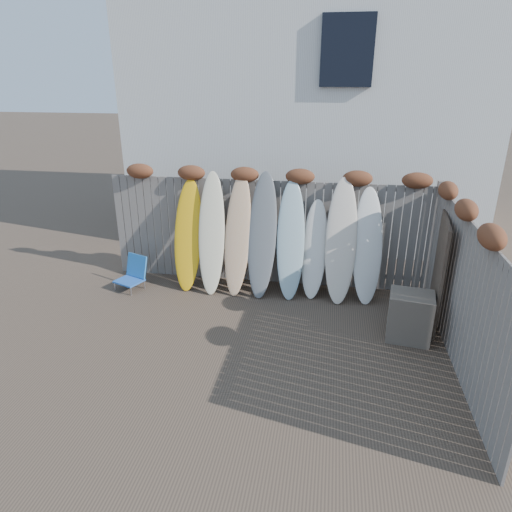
% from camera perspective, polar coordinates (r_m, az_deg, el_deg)
% --- Properties ---
extents(ground, '(80.00, 80.00, 0.00)m').
position_cam_1_polar(ground, '(6.93, -1.66, -11.40)').
color(ground, '#493A2D').
extents(back_fence, '(6.05, 0.28, 2.24)m').
position_cam_1_polar(back_fence, '(8.55, 1.71, 4.06)').
color(back_fence, slate).
rests_on(back_fence, ground).
extents(right_fence, '(0.28, 4.40, 2.24)m').
position_cam_1_polar(right_fence, '(6.76, 24.51, -3.38)').
color(right_fence, slate).
rests_on(right_fence, ground).
extents(house, '(8.50, 5.50, 6.33)m').
position_cam_1_polar(house, '(12.21, 6.78, 18.92)').
color(house, silver).
rests_on(house, ground).
extents(beach_chair, '(0.61, 0.63, 0.62)m').
position_cam_1_polar(beach_chair, '(8.93, -15.13, -2.10)').
color(beach_chair, '#2358B1').
rests_on(beach_chair, ground).
extents(wooden_crate, '(0.70, 0.61, 0.74)m').
position_cam_1_polar(wooden_crate, '(7.35, 18.67, -7.17)').
color(wooden_crate, '#716255').
rests_on(wooden_crate, ground).
extents(lattice_panel, '(0.20, 1.17, 1.77)m').
position_cam_1_polar(lattice_panel, '(7.71, 21.86, -2.01)').
color(lattice_panel, '#3D2F25').
rests_on(lattice_panel, ground).
extents(surfboard_0, '(0.54, 0.72, 2.01)m').
position_cam_1_polar(surfboard_0, '(8.55, -8.48, 2.57)').
color(surfboard_0, '#FFB60E').
rests_on(surfboard_0, ground).
extents(surfboard_1, '(0.54, 0.80, 2.17)m').
position_cam_1_polar(surfboard_1, '(8.36, -5.57, 2.83)').
color(surfboard_1, beige).
rests_on(surfboard_1, ground).
extents(surfboard_2, '(0.52, 0.79, 2.14)m').
position_cam_1_polar(surfboard_2, '(8.27, -2.30, 2.59)').
color(surfboard_2, '#FFB67A').
rests_on(surfboard_2, ground).
extents(surfboard_3, '(0.54, 0.79, 2.20)m').
position_cam_1_polar(surfboard_3, '(8.18, 0.78, 2.60)').
color(surfboard_3, slate).
rests_on(surfboard_3, ground).
extents(surfboard_4, '(0.54, 0.77, 2.07)m').
position_cam_1_polar(surfboard_4, '(8.15, 4.35, 1.98)').
color(surfboard_4, '#98B6BD').
rests_on(surfboard_4, ground).
extents(surfboard_5, '(0.49, 0.65, 1.73)m').
position_cam_1_polar(surfboard_5, '(8.24, 7.30, 0.82)').
color(surfboard_5, white).
rests_on(surfboard_5, ground).
extents(surfboard_6, '(0.54, 0.76, 2.15)m').
position_cam_1_polar(surfboard_6, '(8.11, 10.59, 1.83)').
color(surfboard_6, beige).
rests_on(surfboard_6, ground).
extents(surfboard_7, '(0.57, 0.75, 1.99)m').
position_cam_1_polar(surfboard_7, '(8.20, 13.76, 1.21)').
color(surfboard_7, silver).
rests_on(surfboard_7, ground).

